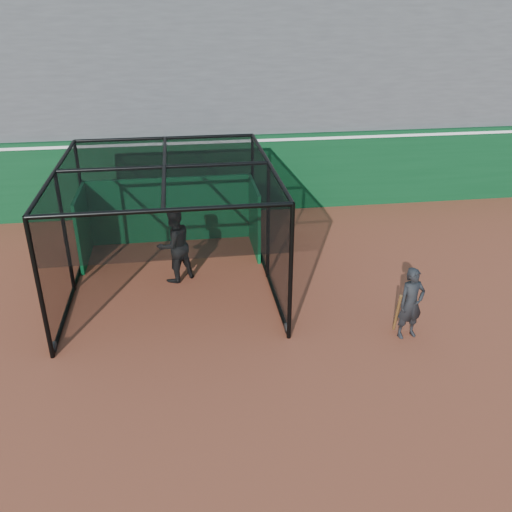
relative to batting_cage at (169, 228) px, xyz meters
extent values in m
plane|color=brown|center=(0.96, -3.64, -1.48)|extent=(120.00, 120.00, 0.00)
cube|color=#0A3A1B|center=(0.96, 4.86, -0.23)|extent=(50.00, 0.45, 2.50)
cube|color=white|center=(0.96, 4.86, 0.87)|extent=(50.00, 0.50, 0.08)
cube|color=#4C4C4F|center=(0.96, 8.73, 2.39)|extent=(50.00, 7.85, 7.75)
cube|color=#074921|center=(0.00, 2.61, -0.53)|extent=(4.65, 0.10, 1.90)
cylinder|color=black|center=(-2.38, -2.56, -1.37)|extent=(0.08, 0.22, 0.22)
cylinder|color=black|center=(2.38, -2.56, -1.37)|extent=(0.08, 0.22, 0.22)
cylinder|color=black|center=(-2.38, 2.53, -1.37)|extent=(0.08, 0.22, 0.22)
cylinder|color=black|center=(2.38, 2.53, -1.37)|extent=(0.08, 0.22, 0.22)
imported|color=black|center=(0.09, 0.17, -0.53)|extent=(1.17, 1.11, 1.91)
imported|color=black|center=(4.86, -3.04, -0.70)|extent=(0.63, 0.48, 1.57)
cylinder|color=#593819|center=(4.61, -2.99, -0.93)|extent=(0.16, 0.39, 1.02)
camera|label=1|loc=(0.35, -12.02, 5.00)|focal=38.00mm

